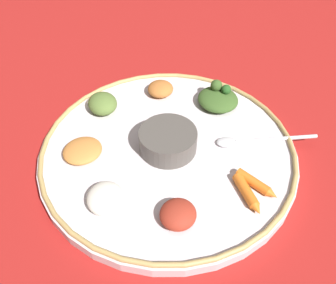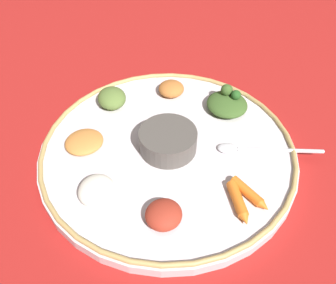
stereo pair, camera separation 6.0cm
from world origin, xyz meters
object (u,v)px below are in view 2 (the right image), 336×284
object	(u,v)px
carrot_near_spoon	(239,202)
carrot_outer	(250,194)
spoon	(253,149)
greens_pile	(227,103)
center_bowl	(168,140)

from	to	relation	value
carrot_near_spoon	carrot_outer	world-z (taller)	carrot_near_spoon
spoon	carrot_outer	xyz separation A→B (m)	(-0.08, 0.05, 0.00)
spoon	greens_pile	bearing A→B (deg)	-3.59
center_bowl	carrot_near_spoon	bearing A→B (deg)	-158.92
spoon	carrot_outer	size ratio (longest dim) A/B	2.35
carrot_outer	carrot_near_spoon	bearing A→B (deg)	110.12
greens_pile	carrot_outer	size ratio (longest dim) A/B	1.17
center_bowl	carrot_near_spoon	size ratio (longest dim) A/B	1.30
center_bowl	carrot_near_spoon	xyz separation A→B (m)	(-0.15, -0.06, -0.01)
center_bowl	greens_pile	distance (m)	0.15
carrot_outer	spoon	bearing A→B (deg)	-33.45
center_bowl	carrot_outer	world-z (taller)	center_bowl
carrot_outer	center_bowl	bearing A→B (deg)	30.07
spoon	greens_pile	size ratio (longest dim) A/B	2.01
carrot_near_spoon	carrot_outer	size ratio (longest dim) A/B	1.03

